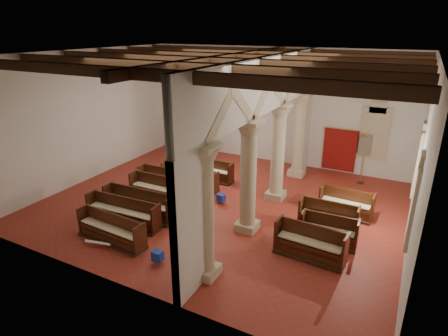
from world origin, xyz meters
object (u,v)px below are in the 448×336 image
processional_banner (362,167)px  aisle_pew_0 (310,247)px  lectern (208,143)px  pipe_organ (198,129)px  nave_pew_0 (111,233)px

processional_banner → aisle_pew_0: 7.13m
lectern → processional_banner: size_ratio=0.59×
pipe_organ → nave_pew_0: bearing=-75.7°
nave_pew_0 → aisle_pew_0: (6.26, 2.19, 0.04)m
processional_banner → nave_pew_0: processional_banner is taller
pipe_organ → processional_banner: bearing=-3.6°
processional_banner → pipe_organ: bearing=171.3°
pipe_organ → aisle_pew_0: bearing=-41.2°
nave_pew_0 → aisle_pew_0: aisle_pew_0 is taller
nave_pew_0 → lectern: bearing=104.3°
lectern → nave_pew_0: lectern is taller
pipe_organ → processional_banner: (9.29, -0.59, -0.57)m
processional_banner → aisle_pew_0: bearing=-99.1°
lectern → nave_pew_0: size_ratio=0.51×
pipe_organ → nave_pew_0: size_ratio=1.60×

